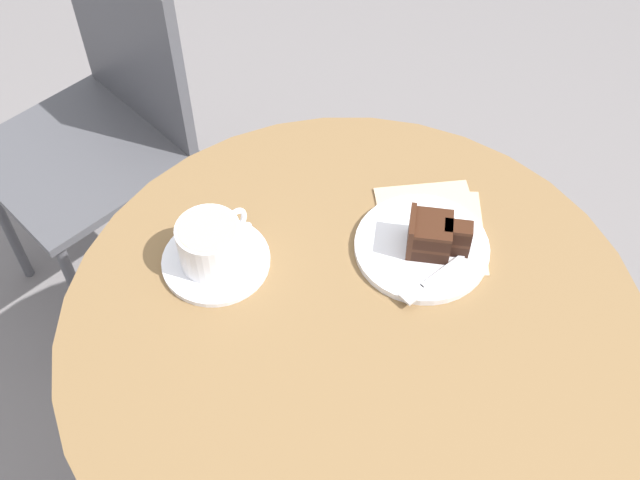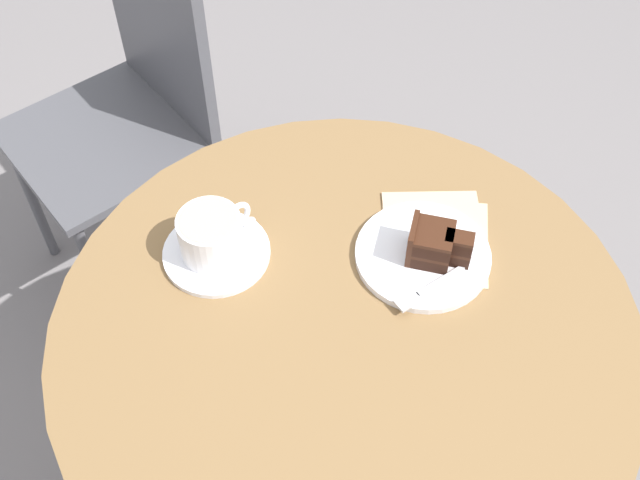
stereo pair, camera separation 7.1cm
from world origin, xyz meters
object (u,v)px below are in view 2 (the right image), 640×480
object	(u,v)px
fork	(428,288)
napkin	(434,235)
saucer	(217,253)
teaspoon	(230,224)
cake_slice	(434,244)
cafe_chair	(132,101)
cake_plate	(424,256)
coffee_cup	(211,235)

from	to	relation	value
fork	napkin	world-z (taller)	fork
saucer	napkin	bearing A→B (deg)	-38.73
napkin	saucer	bearing A→B (deg)	141.27
teaspoon	cake_slice	distance (m)	0.31
cake_slice	napkin	size ratio (longest dim) A/B	0.42
cafe_chair	teaspoon	bearing A→B (deg)	-11.57
cake_plate	cake_slice	world-z (taller)	cake_slice
cake_plate	cafe_chair	xyz separation A→B (m)	(0.01, 0.81, -0.21)
cake_slice	napkin	bearing A→B (deg)	35.99
teaspoon	cafe_chair	size ratio (longest dim) A/B	0.11
coffee_cup	cafe_chair	bearing A→B (deg)	68.31
cake_plate	cake_slice	distance (m)	0.04
cake_slice	fork	bearing A→B (deg)	-145.38
cake_plate	teaspoon	bearing A→B (deg)	123.87
cake_plate	napkin	bearing A→B (deg)	21.41
coffee_cup	teaspoon	size ratio (longest dim) A/B	1.35
teaspoon	napkin	xyz separation A→B (m)	(0.21, -0.23, -0.01)
napkin	cafe_chair	size ratio (longest dim) A/B	0.29
teaspoon	cake_plate	world-z (taller)	teaspoon
saucer	cake_plate	size ratio (longest dim) A/B	0.80
saucer	cake_slice	xyz separation A→B (m)	(0.22, -0.24, 0.04)
fork	teaspoon	bearing A→B (deg)	-57.60
cafe_chair	fork	bearing A→B (deg)	2.51
coffee_cup	fork	world-z (taller)	coffee_cup
fork	saucer	bearing A→B (deg)	-48.13
cake_slice	teaspoon	bearing A→B (deg)	123.41
cake_slice	cafe_chair	distance (m)	0.85
coffee_cup	napkin	world-z (taller)	coffee_cup
teaspoon	cake_plate	xyz separation A→B (m)	(0.17, -0.25, -0.01)
saucer	cafe_chair	xyz separation A→B (m)	(0.23, 0.58, -0.21)
fork	cafe_chair	size ratio (longest dim) A/B	0.18
coffee_cup	cake_slice	distance (m)	0.33
cake_plate	fork	xyz separation A→B (m)	(-0.05, -0.05, 0.01)
coffee_cup	cafe_chair	distance (m)	0.67
cake_plate	cake_slice	xyz separation A→B (m)	(0.00, -0.01, 0.03)
coffee_cup	teaspoon	bearing A→B (deg)	22.36
coffee_cup	teaspoon	xyz separation A→B (m)	(0.05, 0.02, -0.04)
fork	napkin	size ratio (longest dim) A/B	0.63
fork	cafe_chair	xyz separation A→B (m)	(0.06, 0.85, -0.22)
cafe_chair	napkin	bearing A→B (deg)	8.74
napkin	cake_slice	bearing A→B (deg)	-144.01
teaspoon	napkin	bearing A→B (deg)	-11.72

